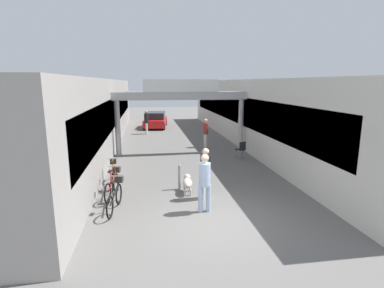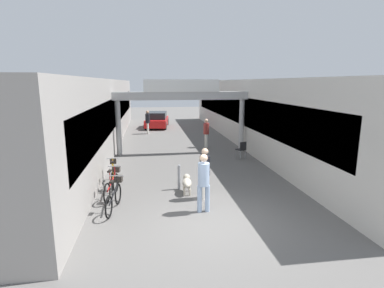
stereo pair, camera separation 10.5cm
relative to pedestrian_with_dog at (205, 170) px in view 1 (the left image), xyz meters
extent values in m
plane|color=#605E5B|center=(-0.03, -1.76, -0.99)|extent=(80.00, 80.00, 0.00)
cube|color=#9E9993|center=(-5.13, 9.24, 1.00)|extent=(3.00, 26.00, 3.98)
cube|color=black|center=(-3.65, 9.24, 1.20)|extent=(0.04, 23.40, 1.59)
cube|color=beige|center=(5.07, 9.24, 1.00)|extent=(3.00, 26.00, 3.98)
cube|color=black|center=(3.59, 9.24, 1.20)|extent=(0.04, 23.40, 1.59)
cylinder|color=#B2B2B2|center=(-3.38, 6.64, 0.47)|extent=(0.28, 0.28, 2.91)
cylinder|color=#B2B2B2|center=(3.32, 6.64, 0.47)|extent=(0.28, 0.28, 2.91)
cube|color=#B2B2B2|center=(-0.03, 6.64, 2.13)|extent=(7.40, 0.44, 0.42)
cube|color=white|center=(-0.03, 6.44, 2.66)|extent=(3.96, 0.10, 0.64)
cylinder|color=silver|center=(-0.08, -0.09, -0.59)|extent=(0.20, 0.20, 0.80)
cylinder|color=silver|center=(0.08, 0.09, -0.59)|extent=(0.20, 0.20, 0.80)
cylinder|color=black|center=(0.00, 0.00, 0.15)|extent=(0.48, 0.48, 0.66)
sphere|color=beige|center=(0.00, 0.00, 0.62)|extent=(0.32, 0.32, 0.23)
cylinder|color=#A5BFE0|center=(-0.11, -1.03, -0.57)|extent=(0.14, 0.14, 0.83)
cylinder|color=#A5BFE0|center=(-0.35, -1.04, -0.57)|extent=(0.14, 0.14, 0.83)
cylinder|color=#A5BFE0|center=(-0.23, -1.03, 0.18)|extent=(0.35, 0.35, 0.68)
sphere|color=beige|center=(-0.23, -1.03, 0.67)|extent=(0.24, 0.24, 0.23)
cylinder|color=silver|center=(1.58, 8.10, -0.59)|extent=(0.15, 0.15, 0.79)
cylinder|color=silver|center=(1.59, 7.86, -0.59)|extent=(0.15, 0.15, 0.79)
cylinder|color=#99332D|center=(1.59, 7.98, 0.13)|extent=(0.36, 0.36, 0.66)
sphere|color=beige|center=(1.59, 7.98, 0.60)|extent=(0.23, 0.23, 0.22)
cylinder|color=silver|center=(-1.87, 13.41, -0.58)|extent=(0.15, 0.15, 0.82)
cylinder|color=silver|center=(-1.88, 13.17, -0.58)|extent=(0.15, 0.15, 0.82)
cylinder|color=black|center=(-1.87, 13.29, 0.17)|extent=(0.35, 0.35, 0.68)
sphere|color=tan|center=(-1.87, 13.29, 0.65)|extent=(0.24, 0.24, 0.23)
ellipsoid|color=beige|center=(-0.53, 0.53, -0.61)|extent=(0.39, 0.76, 0.29)
sphere|color=beige|center=(-0.50, 0.86, -0.51)|extent=(0.27, 0.27, 0.25)
sphere|color=white|center=(-0.51, 0.75, -0.62)|extent=(0.19, 0.19, 0.18)
cylinder|color=beige|center=(-0.60, 0.76, -0.87)|extent=(0.08, 0.08, 0.23)
cylinder|color=beige|center=(-0.41, 0.74, -0.87)|extent=(0.08, 0.08, 0.23)
cylinder|color=beige|center=(-0.64, 0.32, -0.87)|extent=(0.08, 0.08, 0.23)
cylinder|color=beige|center=(-0.45, 0.31, -0.87)|extent=(0.08, 0.08, 0.23)
torus|color=black|center=(-2.81, -0.07, -0.65)|extent=(0.16, 0.67, 0.67)
torus|color=black|center=(-2.98, -1.08, -0.65)|extent=(0.16, 0.67, 0.67)
cube|color=black|center=(-2.90, -0.57, -0.47)|extent=(0.18, 0.94, 0.34)
cylinder|color=black|center=(-2.91, -0.69, -0.25)|extent=(0.04, 0.04, 0.42)
cube|color=black|center=(-2.91, -0.69, -0.03)|extent=(0.13, 0.23, 0.05)
cylinder|color=black|center=(-2.82, -0.13, -0.27)|extent=(0.04, 0.04, 0.46)
cylinder|color=gray|center=(-2.82, -0.13, -0.03)|extent=(0.46, 0.10, 0.03)
cube|color=#332D28|center=(-2.79, 0.07, -0.19)|extent=(0.27, 0.24, 0.20)
torus|color=black|center=(-3.00, 1.05, -0.65)|extent=(0.16, 0.67, 0.67)
torus|color=black|center=(-3.17, 0.05, -0.65)|extent=(0.16, 0.67, 0.67)
cube|color=red|center=(-3.08, 0.55, -0.47)|extent=(0.20, 0.93, 0.34)
cylinder|color=red|center=(-3.10, 0.43, -0.25)|extent=(0.04, 0.04, 0.42)
cube|color=black|center=(-3.10, 0.43, -0.03)|extent=(0.14, 0.23, 0.05)
cylinder|color=red|center=(-3.01, 0.99, -0.27)|extent=(0.04, 0.04, 0.46)
cylinder|color=gray|center=(-3.01, 0.99, -0.03)|extent=(0.46, 0.11, 0.03)
cube|color=#332D28|center=(-2.97, 1.19, -0.19)|extent=(0.27, 0.24, 0.20)
torus|color=black|center=(-3.20, 2.22, -0.65)|extent=(0.10, 0.67, 0.67)
torus|color=black|center=(-3.13, 1.20, -0.65)|extent=(0.10, 0.67, 0.67)
cube|color=gold|center=(-3.17, 1.71, -0.47)|extent=(0.10, 0.94, 0.34)
cylinder|color=gold|center=(-3.16, 1.59, -0.25)|extent=(0.03, 0.03, 0.42)
cube|color=black|center=(-3.16, 1.59, -0.03)|extent=(0.11, 0.23, 0.05)
cylinder|color=gold|center=(-3.20, 2.16, -0.27)|extent=(0.03, 0.03, 0.46)
cylinder|color=gray|center=(-3.20, 2.16, -0.03)|extent=(0.46, 0.06, 0.03)
cube|color=#332D28|center=(-3.21, 2.36, -0.19)|extent=(0.25, 0.22, 0.20)
cylinder|color=gray|center=(-0.76, 0.99, -0.56)|extent=(0.10, 0.10, 0.85)
sphere|color=gray|center=(-0.76, 0.99, -0.11)|extent=(0.10, 0.10, 0.10)
cylinder|color=gray|center=(2.57, 5.10, -0.76)|extent=(0.04, 0.04, 0.45)
cylinder|color=gray|center=(2.88, 5.24, -0.76)|extent=(0.04, 0.04, 0.45)
cylinder|color=gray|center=(2.71, 4.79, -0.76)|extent=(0.04, 0.04, 0.45)
cylinder|color=gray|center=(3.02, 4.93, -0.76)|extent=(0.04, 0.04, 0.45)
cube|color=black|center=(2.80, 5.02, -0.52)|extent=(0.53, 0.53, 0.04)
cube|color=black|center=(2.87, 4.85, -0.30)|extent=(0.38, 0.20, 0.40)
cube|color=red|center=(-1.09, 16.61, -0.51)|extent=(2.23, 4.18, 0.60)
cube|color=#1E2328|center=(-1.11, 16.46, 0.07)|extent=(1.83, 2.38, 0.55)
cylinder|color=black|center=(-1.70, 18.14, -0.69)|extent=(0.27, 0.62, 0.60)
cylinder|color=black|center=(-0.12, 17.95, -0.69)|extent=(0.27, 0.62, 0.60)
cylinder|color=black|center=(-2.06, 15.27, -0.69)|extent=(0.27, 0.62, 0.60)
cylinder|color=black|center=(-0.48, 15.07, -0.69)|extent=(0.27, 0.62, 0.60)
camera|label=1|loc=(-1.87, -9.29, 2.82)|focal=28.00mm
camera|label=2|loc=(-1.77, -9.31, 2.82)|focal=28.00mm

